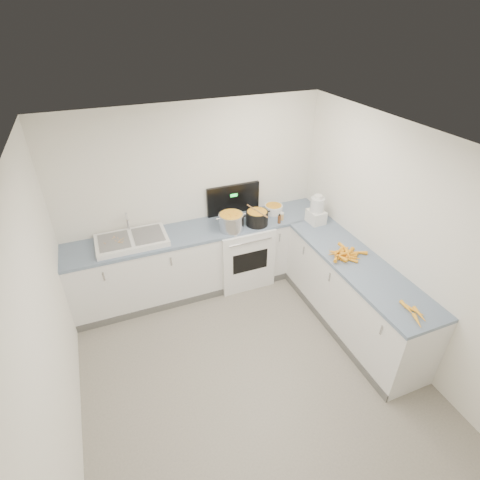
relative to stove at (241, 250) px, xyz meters
name	(u,v)px	position (x,y,z in m)	size (l,w,h in m)	color
floor	(252,377)	(-0.55, -1.69, -0.47)	(3.50, 4.00, 0.00)	gray
ceiling	(258,156)	(-0.55, -1.69, 2.03)	(3.50, 4.00, 0.00)	white
wall_back	(194,198)	(-0.55, 0.31, 0.78)	(3.50, 2.50, 0.00)	white
wall_left	(45,342)	(-2.30, -1.69, 0.78)	(4.00, 2.50, 0.00)	white
wall_right	(405,248)	(1.20, -1.69, 0.78)	(4.00, 2.50, 0.00)	white
counter_back	(204,258)	(-0.55, 0.01, 0.00)	(3.50, 0.62, 0.94)	white
counter_right	(353,294)	(0.90, -1.39, 0.00)	(0.62, 2.20, 0.94)	white
stove	(241,250)	(0.00, 0.00, 0.00)	(0.76, 0.65, 1.36)	white
sink	(132,240)	(-1.45, 0.02, 0.50)	(0.86, 0.52, 0.31)	white
steel_pot	(231,222)	(-0.19, -0.13, 0.57)	(0.33, 0.33, 0.24)	silver
black_pot	(257,219)	(0.17, -0.14, 0.55)	(0.29, 0.29, 0.21)	black
wooden_spoon	(257,211)	(0.17, -0.14, 0.67)	(0.02, 0.02, 0.44)	#AD7A47
mixing_bowl	(274,209)	(0.52, 0.07, 0.52)	(0.25, 0.25, 0.12)	white
extract_bottle	(279,219)	(0.46, -0.22, 0.52)	(0.04, 0.04, 0.11)	#593319
spice_jar	(282,217)	(0.54, -0.15, 0.51)	(0.05, 0.05, 0.09)	#E5B266
food_processor	(317,211)	(0.93, -0.39, 0.64)	(0.21, 0.25, 0.40)	white
carrot_pile	(345,254)	(0.82, -1.22, 0.50)	(0.50, 0.36, 0.09)	#FFA51F
peeled_carrots	(414,313)	(0.86, -2.27, 0.49)	(0.18, 0.36, 0.04)	#FFA926
peelings	(117,240)	(-1.62, 0.01, 0.54)	(0.25, 0.21, 0.01)	tan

